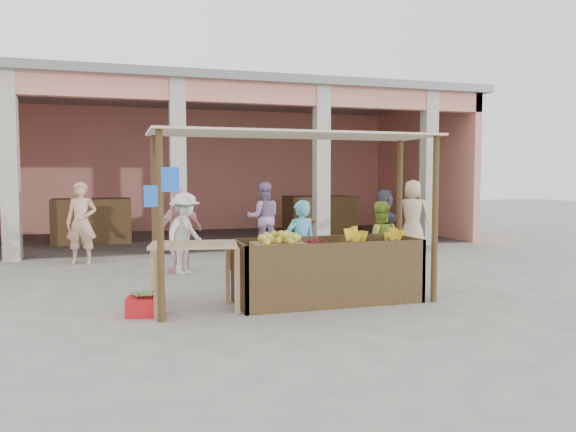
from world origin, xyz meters
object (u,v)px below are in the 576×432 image
object	(u,v)px
motorcycle	(282,247)
vendor_blue	(301,242)
red_crate	(146,306)
fruit_stall	(327,274)
side_table	(194,254)
vendor_green	(379,242)

from	to	relation	value
motorcycle	vendor_blue	bearing A→B (deg)	-179.34
vendor_blue	red_crate	bearing A→B (deg)	10.90
fruit_stall	vendor_blue	size ratio (longest dim) A/B	1.72
red_crate	vendor_blue	xyz separation A→B (m)	(2.42, 0.99, 0.63)
side_table	red_crate	xyz separation A→B (m)	(-0.63, -0.06, -0.64)
fruit_stall	red_crate	distance (m)	2.54
red_crate	vendor_green	bearing A→B (deg)	25.52
fruit_stall	motorcycle	bearing A→B (deg)	91.52
fruit_stall	side_table	xyz separation A→B (m)	(-1.89, -0.02, 0.37)
fruit_stall	red_crate	xyz separation A→B (m)	(-2.52, -0.08, -0.28)
side_table	vendor_blue	distance (m)	2.02
fruit_stall	vendor_green	distance (m)	1.51
red_crate	vendor_blue	world-z (taller)	vendor_blue
fruit_stall	vendor_blue	world-z (taller)	vendor_blue
side_table	motorcycle	bearing A→B (deg)	59.03
side_table	vendor_blue	xyz separation A→B (m)	(1.79, 0.93, -0.01)
fruit_stall	vendor_green	xyz separation A→B (m)	(1.22, 0.83, 0.33)
red_crate	vendor_green	distance (m)	3.90
vendor_blue	motorcycle	xyz separation A→B (m)	(0.04, 1.22, -0.22)
side_table	red_crate	size ratio (longest dim) A/B	2.63
fruit_stall	vendor_blue	distance (m)	0.99
vendor_green	motorcycle	world-z (taller)	vendor_green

